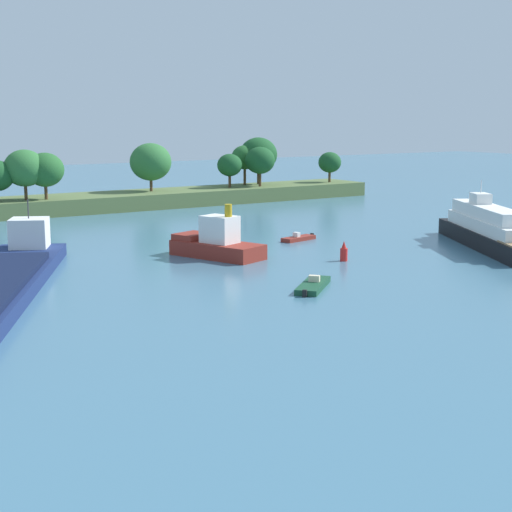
{
  "coord_description": "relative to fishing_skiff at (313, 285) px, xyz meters",
  "views": [
    {
      "loc": [
        -34.35,
        -13.47,
        13.47
      ],
      "look_at": [
        3.0,
        43.71,
        1.2
      ],
      "focal_mm": 54.72,
      "sensor_mm": 36.0,
      "label": 1
    }
  ],
  "objects": [
    {
      "name": "small_motorboat",
      "position": [
        13.39,
        20.22,
        -0.0
      ],
      "size": [
        4.73,
        2.31,
        0.94
      ],
      "color": "maroon",
      "rests_on": "ground"
    },
    {
      "name": "channel_buoy_red",
      "position": [
        9.67,
        7.93,
        0.56
      ],
      "size": [
        0.7,
        0.7,
        1.9
      ],
      "color": "red",
      "rests_on": "ground"
    },
    {
      "name": "tugboat",
      "position": [
        0.66,
        16.34,
        1.12
      ],
      "size": [
        6.63,
        10.01,
        5.25
      ],
      "color": "maroon",
      "rests_on": "ground"
    },
    {
      "name": "white_riverboat",
      "position": [
        26.98,
        5.6,
        1.63
      ],
      "size": [
        13.56,
        20.56,
        6.83
      ],
      "color": "black",
      "rests_on": "ground"
    },
    {
      "name": "treeline_island",
      "position": [
        14.95,
        58.89,
        2.95
      ],
      "size": [
        77.6,
        10.12,
        10.02
      ],
      "color": "#566B3D",
      "rests_on": "ground"
    },
    {
      "name": "fishing_skiff",
      "position": [
        0.0,
        0.0,
        0.0
      ],
      "size": [
        5.65,
        5.24,
        0.96
      ],
      "color": "#19472D",
      "rests_on": "ground"
    }
  ]
}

